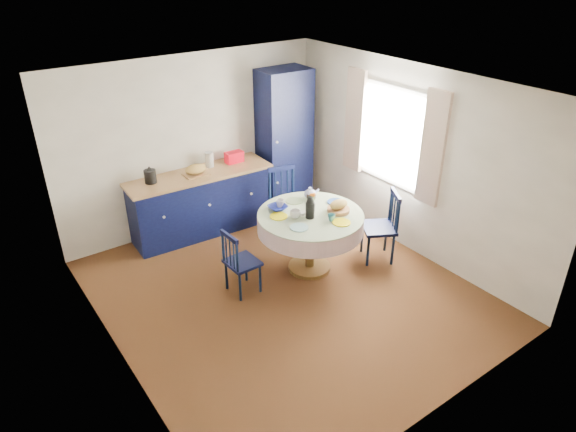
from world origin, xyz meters
The scene contains 17 objects.
floor centered at (0.00, 0.00, 0.00)m, with size 4.50×4.50×0.00m, color black.
ceiling centered at (0.00, 0.00, 2.50)m, with size 4.50×4.50×0.00m, color white.
wall_back centered at (0.00, 2.25, 1.25)m, with size 4.00×0.02×2.50m, color white.
wall_left centered at (-2.00, 0.00, 1.25)m, with size 0.02×4.50×2.50m, color white.
wall_right centered at (2.00, 0.00, 1.25)m, with size 0.02×4.50×2.50m, color white.
window centered at (1.95, 0.30, 1.52)m, with size 0.10×1.74×1.45m.
kitchen_counter centered at (-0.10, 1.96, 0.48)m, with size 2.10×0.75×1.16m.
pantry_cabinet centered at (1.40, 2.00, 1.08)m, with size 0.78×0.57×2.17m.
dining_table centered at (0.56, 0.24, 0.68)m, with size 1.33×1.33×1.08m.
chair_left centered at (-0.43, 0.34, 0.43)m, with size 0.37×0.39×0.84m.
chair_far centered at (0.85, 1.19, 0.51)m, with size 0.52×0.51×1.00m.
chair_right centered at (1.48, -0.10, 0.49)m, with size 0.57×0.58×0.97m.
mug_a centered at (0.34, 0.27, 0.85)m, with size 0.13×0.13×0.10m, color silver.
mug_b centered at (0.65, -0.04, 0.84)m, with size 0.09×0.09×0.08m, color teal.
mug_c centered at (0.80, 0.54, 0.85)m, with size 0.13×0.13×0.10m, color black.
mug_d centered at (0.36, 0.62, 0.85)m, with size 0.11×0.11×0.10m, color silver.
cobalt_bowl centered at (0.29, 0.58, 0.83)m, with size 0.23×0.23×0.06m, color navy.
Camera 1 is at (-2.96, -4.14, 3.76)m, focal length 32.00 mm.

